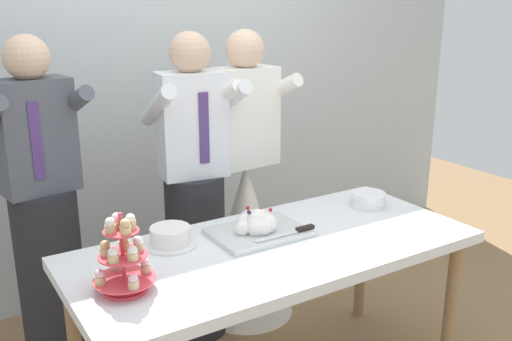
{
  "coord_description": "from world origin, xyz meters",
  "views": [
    {
      "loc": [
        -1.28,
        -1.9,
        1.8
      ],
      "look_at": [
        -0.0,
        0.15,
        1.07
      ],
      "focal_mm": 39.81,
      "sensor_mm": 36.0,
      "label": 1
    }
  ],
  "objects_px": {
    "dessert_table": "(275,259)",
    "person_groom": "(195,206)",
    "main_cake_tray": "(258,226)",
    "person_bride": "(246,220)",
    "person_guest": "(45,224)",
    "plate_stack": "(368,199)",
    "round_cake": "(170,237)",
    "cupcake_stand": "(123,259)"
  },
  "relations": [
    {
      "from": "dessert_table",
      "to": "person_groom",
      "type": "xyz_separation_m",
      "value": [
        -0.05,
        0.69,
        0.05
      ]
    },
    {
      "from": "dessert_table",
      "to": "person_bride",
      "type": "bearing_deg",
      "value": 68.51
    },
    {
      "from": "round_cake",
      "to": "plate_stack",
      "type": "bearing_deg",
      "value": -4.91
    },
    {
      "from": "plate_stack",
      "to": "person_bride",
      "type": "bearing_deg",
      "value": 123.41
    },
    {
      "from": "person_bride",
      "to": "person_guest",
      "type": "distance_m",
      "value": 1.1
    },
    {
      "from": "round_cake",
      "to": "person_guest",
      "type": "bearing_deg",
      "value": 123.02
    },
    {
      "from": "dessert_table",
      "to": "person_groom",
      "type": "bearing_deg",
      "value": 94.29
    },
    {
      "from": "person_bride",
      "to": "person_guest",
      "type": "height_order",
      "value": "same"
    },
    {
      "from": "main_cake_tray",
      "to": "person_groom",
      "type": "bearing_deg",
      "value": 94.52
    },
    {
      "from": "round_cake",
      "to": "person_bride",
      "type": "distance_m",
      "value": 0.87
    },
    {
      "from": "person_bride",
      "to": "main_cake_tray",
      "type": "bearing_deg",
      "value": -116.11
    },
    {
      "from": "cupcake_stand",
      "to": "main_cake_tray",
      "type": "distance_m",
      "value": 0.72
    },
    {
      "from": "main_cake_tray",
      "to": "person_groom",
      "type": "distance_m",
      "value": 0.57
    },
    {
      "from": "main_cake_tray",
      "to": "plate_stack",
      "type": "height_order",
      "value": "main_cake_tray"
    },
    {
      "from": "cupcake_stand",
      "to": "person_groom",
      "type": "xyz_separation_m",
      "value": [
        0.65,
        0.74,
        -0.15
      ]
    },
    {
      "from": "person_groom",
      "to": "person_bride",
      "type": "height_order",
      "value": "same"
    },
    {
      "from": "person_groom",
      "to": "person_guest",
      "type": "distance_m",
      "value": 0.76
    },
    {
      "from": "person_guest",
      "to": "person_bride",
      "type": "bearing_deg",
      "value": -6.35
    },
    {
      "from": "main_cake_tray",
      "to": "person_groom",
      "type": "relative_size",
      "value": 0.26
    },
    {
      "from": "person_groom",
      "to": "plate_stack",
      "type": "bearing_deg",
      "value": -37.17
    },
    {
      "from": "cupcake_stand",
      "to": "person_guest",
      "type": "relative_size",
      "value": 0.18
    },
    {
      "from": "cupcake_stand",
      "to": "plate_stack",
      "type": "distance_m",
      "value": 1.39
    },
    {
      "from": "plate_stack",
      "to": "person_bride",
      "type": "height_order",
      "value": "person_bride"
    },
    {
      "from": "dessert_table",
      "to": "plate_stack",
      "type": "relative_size",
      "value": 9.86
    },
    {
      "from": "plate_stack",
      "to": "person_guest",
      "type": "distance_m",
      "value": 1.63
    },
    {
      "from": "cupcake_stand",
      "to": "person_bride",
      "type": "relative_size",
      "value": 0.18
    },
    {
      "from": "cupcake_stand",
      "to": "person_bride",
      "type": "height_order",
      "value": "person_bride"
    },
    {
      "from": "main_cake_tray",
      "to": "person_guest",
      "type": "relative_size",
      "value": 0.26
    },
    {
      "from": "plate_stack",
      "to": "person_groom",
      "type": "xyz_separation_m",
      "value": [
        -0.72,
        0.55,
        -0.07
      ]
    },
    {
      "from": "main_cake_tray",
      "to": "person_bride",
      "type": "bearing_deg",
      "value": 63.89
    },
    {
      "from": "plate_stack",
      "to": "person_groom",
      "type": "distance_m",
      "value": 0.91
    },
    {
      "from": "person_guest",
      "to": "plate_stack",
      "type": "bearing_deg",
      "value": -25.73
    },
    {
      "from": "plate_stack",
      "to": "round_cake",
      "type": "xyz_separation_m",
      "value": [
        -1.06,
        0.09,
        -0.0
      ]
    },
    {
      "from": "plate_stack",
      "to": "round_cake",
      "type": "relative_size",
      "value": 0.76
    },
    {
      "from": "round_cake",
      "to": "person_groom",
      "type": "distance_m",
      "value": 0.57
    },
    {
      "from": "main_cake_tray",
      "to": "person_groom",
      "type": "xyz_separation_m",
      "value": [
        -0.04,
        0.56,
        -0.07
      ]
    },
    {
      "from": "cupcake_stand",
      "to": "person_guest",
      "type": "distance_m",
      "value": 0.92
    },
    {
      "from": "plate_stack",
      "to": "person_guest",
      "type": "height_order",
      "value": "person_guest"
    },
    {
      "from": "person_guest",
      "to": "cupcake_stand",
      "type": "bearing_deg",
      "value": -84.14
    },
    {
      "from": "dessert_table",
      "to": "main_cake_tray",
      "type": "xyz_separation_m",
      "value": [
        -0.01,
        0.13,
        0.12
      ]
    },
    {
      "from": "dessert_table",
      "to": "person_bride",
      "type": "height_order",
      "value": "person_bride"
    },
    {
      "from": "plate_stack",
      "to": "round_cake",
      "type": "height_order",
      "value": "round_cake"
    }
  ]
}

